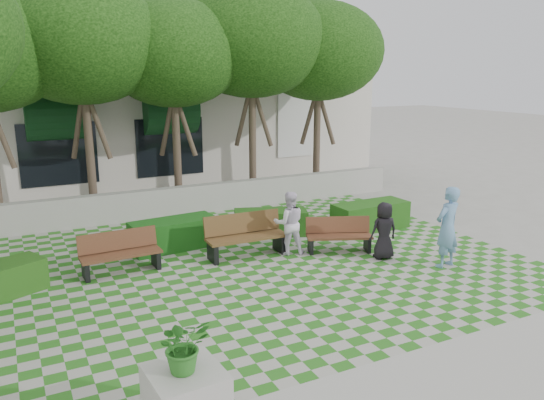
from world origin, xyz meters
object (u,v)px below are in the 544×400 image
bench_east (339,235)px  hedge_midleft (174,234)px  bench_west (120,253)px  planter_front (186,389)px  hedge_east (370,216)px  person_blue (447,227)px  hedge_midright (271,222)px  person_white (289,223)px  bench_mid (245,236)px  person_dark (384,231)px

bench_east → hedge_midleft: bench_east is taller
bench_west → hedge_midleft: 1.89m
bench_east → planter_front: planter_front is taller
hedge_east → planter_front: size_ratio=1.41×
person_blue → hedge_midright: bearing=-69.4°
bench_east → hedge_east: bench_east is taller
hedge_east → person_white: 3.24m
bench_east → person_white: bearing=-175.5°
bench_west → person_blue: bearing=-26.4°
bench_west → hedge_east: bearing=-0.8°
bench_west → hedge_east: size_ratio=0.81×
bench_east → hedge_east: bearing=55.0°
bench_west → hedge_east: bench_west is taller
bench_mid → hedge_midright: (1.34, 1.28, -0.15)m
hedge_east → hedge_midleft: 5.62m
hedge_midleft → person_white: person_white is taller
person_blue → person_white: bearing=-51.8°
person_white → hedge_east: bearing=-147.4°
hedge_midright → planter_front: bearing=-123.8°
hedge_midright → person_dark: (1.57, -2.95, 0.35)m
bench_west → hedge_midright: size_ratio=0.90×
bench_east → planter_front: bearing=-115.8°
person_dark → planter_front: bearing=41.0°
person_dark → person_white: bearing=-27.0°
hedge_midright → person_dark: bearing=-62.0°
hedge_midleft → bench_west: bearing=-145.4°
person_white → hedge_midleft: bearing=-16.6°
hedge_east → bench_mid: bearing=-173.6°
hedge_east → planter_front: (-7.49, -6.18, 0.25)m
bench_east → person_white: size_ratio=1.08×
hedge_east → person_dark: person_dark is taller
person_blue → person_dark: person_blue is taller
bench_east → hedge_midleft: 4.21m
hedge_midleft → person_white: (2.44, -1.69, 0.42)m
bench_mid → person_dark: 3.36m
planter_front → person_blue: bearing=22.2°
person_dark → hedge_east: bearing=-111.7°
bench_east → bench_mid: 2.36m
bench_mid → planter_front: 6.63m
hedge_east → person_white: size_ratio=1.40×
person_blue → person_white: size_ratio=1.20×
hedge_east → hedge_midleft: size_ratio=1.02×
planter_front → person_dark: 7.46m
planter_front → person_white: size_ratio=0.99×
bench_east → hedge_midleft: bearing=172.9°
hedge_east → bench_west: bearing=-178.4°
bench_mid → person_white: (1.03, -0.35, 0.29)m
person_blue → hedge_east: bearing=-106.3°
bench_east → person_blue: (1.61, -2.03, 0.54)m
hedge_midleft → person_blue: (5.26, -4.11, 0.58)m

